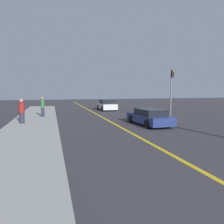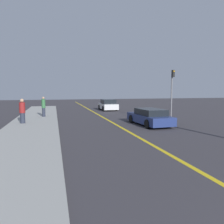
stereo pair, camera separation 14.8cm
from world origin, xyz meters
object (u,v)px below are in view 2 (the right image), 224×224
traffic_light (172,90)px  car_near_right_lane (149,117)px  pedestrian_mid_group (44,107)px  car_ahead_center (108,105)px  pedestrian_near_curb (22,111)px

traffic_light → car_near_right_lane: bearing=-156.2°
pedestrian_mid_group → traffic_light: traffic_light is taller
car_ahead_center → traffic_light: (2.59, -11.18, 1.89)m
car_near_right_lane → pedestrian_mid_group: bearing=139.2°
car_near_right_lane → car_ahead_center: bearing=88.1°
car_near_right_lane → traffic_light: bearing=21.1°
car_ahead_center → pedestrian_near_curb: bearing=-131.8°
pedestrian_mid_group → traffic_light: bearing=-26.2°
pedestrian_near_curb → car_near_right_lane: bearing=-14.4°
car_near_right_lane → pedestrian_near_curb: 9.42m
car_near_right_lane → car_ahead_center: (-0.17, 12.24, 0.07)m
traffic_light → pedestrian_mid_group: bearing=153.8°
pedestrian_near_curb → pedestrian_mid_group: pedestrian_mid_group is taller
car_near_right_lane → car_ahead_center: size_ratio=1.17×
car_ahead_center → pedestrian_mid_group: pedestrian_mid_group is taller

